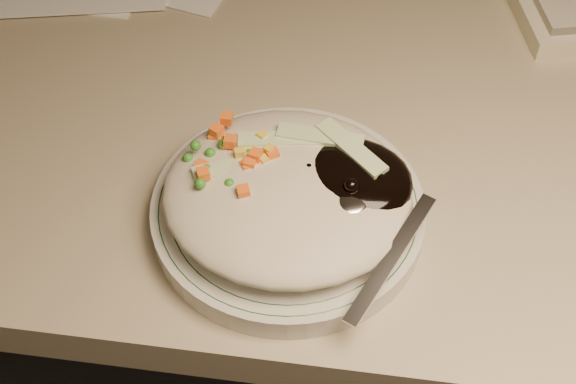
# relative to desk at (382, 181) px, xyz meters

# --- Properties ---
(desk) EXTENTS (1.40, 0.70, 0.74)m
(desk) POSITION_rel_desk_xyz_m (0.00, 0.00, 0.00)
(desk) COLOR tan
(desk) RESTS_ON ground
(plate) EXTENTS (0.22, 0.22, 0.02)m
(plate) POSITION_rel_desk_xyz_m (-0.08, -0.23, 0.21)
(plate) COLOR silver
(plate) RESTS_ON desk
(plate_rim) EXTENTS (0.21, 0.21, 0.00)m
(plate_rim) POSITION_rel_desk_xyz_m (-0.08, -0.23, 0.22)
(plate_rim) COLOR #144723
(plate_rim) RESTS_ON plate
(meal) EXTENTS (0.21, 0.19, 0.05)m
(meal) POSITION_rel_desk_xyz_m (-0.08, -0.23, 0.24)
(meal) COLOR #BDB499
(meal) RESTS_ON plate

